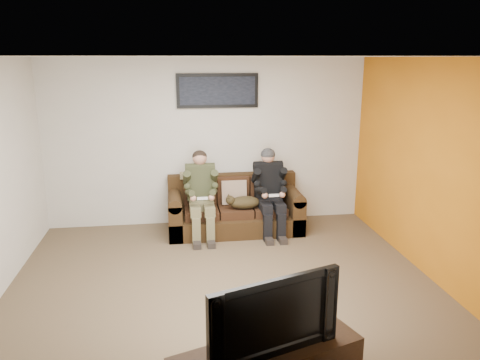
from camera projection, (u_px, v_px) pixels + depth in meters
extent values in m
plane|color=brown|center=(224.00, 285.00, 5.50)|extent=(5.00, 5.00, 0.00)
plane|color=silver|center=(222.00, 57.00, 4.84)|extent=(5.00, 5.00, 0.00)
plane|color=beige|center=(208.00, 142.00, 7.32)|extent=(5.00, 0.00, 5.00)
plane|color=beige|center=(260.00, 264.00, 3.02)|extent=(5.00, 0.00, 5.00)
plane|color=beige|center=(433.00, 170.00, 5.51)|extent=(0.00, 4.50, 4.50)
plane|color=#C46E13|center=(433.00, 170.00, 5.51)|extent=(0.00, 4.50, 4.50)
cube|color=#34210F|center=(235.00, 222.00, 7.19)|extent=(2.01, 0.87, 0.27)
cube|color=#34210F|center=(232.00, 190.00, 7.41)|extent=(2.01, 0.18, 0.55)
cube|color=#34210F|center=(175.00, 216.00, 7.03)|extent=(0.20, 0.87, 0.55)
cube|color=#34210F|center=(292.00, 211.00, 7.28)|extent=(0.20, 0.87, 0.55)
cylinder|color=#34210F|center=(175.00, 199.00, 6.96)|extent=(0.20, 0.87, 0.20)
cylinder|color=#34210F|center=(293.00, 194.00, 7.21)|extent=(0.20, 0.87, 0.20)
cube|color=#351E10|center=(201.00, 212.00, 7.03)|extent=(0.50, 0.55, 0.13)
cube|color=#351E10|center=(200.00, 190.00, 7.21)|extent=(0.50, 0.13, 0.40)
cube|color=#351E10|center=(235.00, 211.00, 7.10)|extent=(0.50, 0.55, 0.13)
cube|color=#351E10|center=(233.00, 189.00, 7.28)|extent=(0.50, 0.13, 0.40)
cube|color=#351E10|center=(269.00, 209.00, 7.17)|extent=(0.50, 0.55, 0.13)
cube|color=#351E10|center=(266.00, 188.00, 7.35)|extent=(0.50, 0.13, 0.40)
cube|color=#947761|center=(234.00, 192.00, 7.18)|extent=(0.38, 0.18, 0.38)
cube|color=tan|center=(193.00, 175.00, 7.24)|extent=(0.41, 0.20, 0.07)
cube|color=#6B6443|center=(201.00, 204.00, 6.97)|extent=(0.36, 0.30, 0.14)
cube|color=#333620|center=(200.00, 183.00, 6.98)|extent=(0.40, 0.30, 0.53)
cylinder|color=#333620|center=(200.00, 169.00, 6.95)|extent=(0.44, 0.18, 0.18)
sphere|color=tan|center=(200.00, 158.00, 6.93)|extent=(0.21, 0.21, 0.21)
cube|color=#6B6443|center=(195.00, 209.00, 6.76)|extent=(0.15, 0.42, 0.13)
cube|color=#6B6443|center=(209.00, 209.00, 6.79)|extent=(0.15, 0.42, 0.13)
cube|color=#6B6443|center=(196.00, 231.00, 6.64)|extent=(0.12, 0.13, 0.40)
cube|color=#6B6443|center=(210.00, 230.00, 6.66)|extent=(0.12, 0.13, 0.40)
cube|color=black|center=(197.00, 244.00, 6.60)|extent=(0.11, 0.26, 0.08)
cube|color=black|center=(211.00, 243.00, 6.63)|extent=(0.11, 0.26, 0.08)
cylinder|color=#333620|center=(187.00, 178.00, 6.86)|extent=(0.11, 0.30, 0.28)
cylinder|color=#333620|center=(214.00, 177.00, 6.92)|extent=(0.11, 0.30, 0.28)
cylinder|color=#333620|center=(190.00, 193.00, 6.70)|extent=(0.14, 0.32, 0.15)
cylinder|color=#333620|center=(213.00, 192.00, 6.75)|extent=(0.14, 0.32, 0.15)
sphere|color=tan|center=(193.00, 198.00, 6.60)|extent=(0.09, 0.09, 0.09)
sphere|color=tan|center=(211.00, 198.00, 6.64)|extent=(0.09, 0.09, 0.09)
cube|color=white|center=(202.00, 198.00, 6.60)|extent=(0.15, 0.04, 0.03)
ellipsoid|color=black|center=(200.00, 156.00, 6.94)|extent=(0.22, 0.22, 0.17)
cube|color=black|center=(269.00, 201.00, 7.11)|extent=(0.36, 0.30, 0.14)
cube|color=black|center=(268.00, 181.00, 7.13)|extent=(0.40, 0.30, 0.53)
cylinder|color=black|center=(268.00, 167.00, 7.09)|extent=(0.44, 0.18, 0.18)
sphere|color=tan|center=(268.00, 156.00, 7.07)|extent=(0.21, 0.21, 0.21)
cube|color=black|center=(265.00, 206.00, 6.90)|extent=(0.15, 0.42, 0.13)
cube|color=black|center=(278.00, 206.00, 6.93)|extent=(0.15, 0.42, 0.13)
cube|color=black|center=(268.00, 228.00, 6.78)|extent=(0.12, 0.13, 0.40)
cube|color=black|center=(281.00, 227.00, 6.81)|extent=(0.12, 0.13, 0.40)
cube|color=black|center=(269.00, 240.00, 6.74)|extent=(0.11, 0.26, 0.08)
cube|color=black|center=(282.00, 239.00, 6.77)|extent=(0.11, 0.26, 0.08)
cylinder|color=black|center=(256.00, 176.00, 7.01)|extent=(0.11, 0.30, 0.28)
cylinder|color=black|center=(282.00, 175.00, 7.06)|extent=(0.11, 0.30, 0.28)
cylinder|color=black|center=(261.00, 190.00, 6.84)|extent=(0.14, 0.32, 0.15)
cylinder|color=black|center=(283.00, 189.00, 6.89)|extent=(0.14, 0.32, 0.15)
sphere|color=tan|center=(265.00, 195.00, 6.74)|extent=(0.09, 0.09, 0.09)
sphere|color=tan|center=(282.00, 195.00, 6.78)|extent=(0.09, 0.09, 0.09)
cube|color=white|center=(274.00, 195.00, 6.74)|extent=(0.15, 0.04, 0.03)
ellipsoid|color=black|center=(268.00, 154.00, 7.06)|extent=(0.22, 0.22, 0.19)
ellipsoid|color=#413319|center=(245.00, 202.00, 6.97)|extent=(0.47, 0.26, 0.19)
sphere|color=#413319|center=(230.00, 200.00, 6.89)|extent=(0.14, 0.14, 0.14)
cone|color=#413319|center=(229.00, 196.00, 6.84)|extent=(0.04, 0.04, 0.04)
cone|color=#413319|center=(229.00, 195.00, 6.91)|extent=(0.04, 0.04, 0.04)
cylinder|color=#413319|center=(260.00, 203.00, 7.06)|extent=(0.26, 0.13, 0.08)
cube|color=black|center=(217.00, 91.00, 7.11)|extent=(1.25, 0.04, 0.52)
cube|color=black|center=(218.00, 91.00, 7.09)|extent=(1.15, 0.01, 0.42)
imported|color=black|center=(268.00, 311.00, 3.45)|extent=(1.06, 0.48, 0.62)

